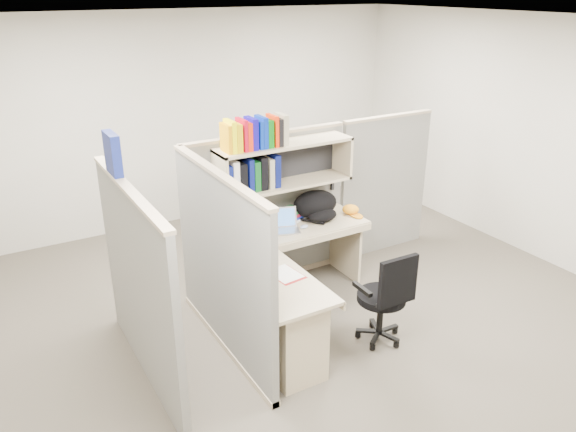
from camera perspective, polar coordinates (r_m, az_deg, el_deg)
ground at (r=5.48m, az=2.48°, el=-10.39°), size 6.00×6.00×0.00m
room_shell at (r=4.79m, az=2.81°, el=6.08°), size 6.00×6.00×6.00m
cubicle at (r=5.23m, az=-3.42°, el=-0.77°), size 3.79×1.84×1.95m
desk at (r=4.86m, az=0.30°, el=-8.96°), size 1.74×1.75×0.73m
laptop at (r=5.45m, az=-0.47°, el=-0.52°), size 0.39×0.39×0.22m
backpack at (r=5.74m, az=3.12°, el=1.03°), size 0.57×0.50×0.29m
orange_cap at (r=5.94m, az=6.37°, el=0.67°), size 0.19×0.21×0.10m
snack_canister at (r=4.81m, az=-2.18°, el=-4.57°), size 0.11×0.11×0.11m
tissue_box at (r=4.38m, az=-2.12°, el=-6.93°), size 0.15×0.15×0.19m
mouse at (r=5.56m, az=1.64°, el=-1.09°), size 0.09×0.07×0.03m
paper_cup at (r=5.67m, az=-1.66°, el=-0.31°), size 0.07×0.07×0.09m
book_stack at (r=5.78m, az=0.51°, el=0.26°), size 0.22×0.26×0.11m
loose_paper at (r=4.72m, az=-0.32°, el=-5.88°), size 0.24×0.30×0.00m
task_chair at (r=5.06m, az=9.67°, el=-9.48°), size 0.47×0.44×0.91m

